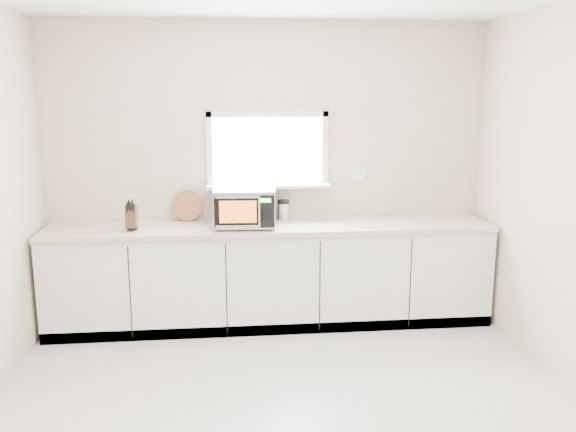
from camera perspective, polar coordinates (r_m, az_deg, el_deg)
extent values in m
plane|color=beige|center=(4.14, 0.33, -18.68)|extent=(4.00, 4.00, 0.00)
cube|color=beige|center=(5.61, -1.91, 4.15)|extent=(4.00, 0.02, 2.70)
cube|color=white|center=(5.57, -1.92, 6.17)|extent=(1.00, 0.02, 0.60)
cube|color=white|center=(5.55, -1.85, 2.81)|extent=(1.12, 0.16, 0.03)
cube|color=white|center=(5.53, -1.93, 9.50)|extent=(1.10, 0.04, 0.05)
cube|color=white|center=(5.60, -1.88, 2.84)|extent=(1.10, 0.04, 0.05)
cube|color=white|center=(5.54, -7.36, 6.05)|extent=(0.05, 0.04, 0.70)
cube|color=white|center=(5.62, 3.48, 6.20)|extent=(0.05, 0.04, 0.70)
cube|color=white|center=(5.72, 6.63, 3.93)|extent=(0.12, 0.01, 0.12)
cube|color=silver|center=(5.51, -1.62, -5.69)|extent=(3.92, 0.60, 0.88)
cube|color=beige|center=(5.38, -1.64, -1.05)|extent=(3.92, 0.64, 0.04)
cylinder|color=black|center=(5.19, -6.52, -1.30)|extent=(0.03, 0.03, 0.02)
cylinder|color=black|center=(5.49, -6.34, -0.55)|extent=(0.03, 0.03, 0.02)
cylinder|color=black|center=(5.18, -1.65, -1.25)|extent=(0.03, 0.03, 0.02)
cylinder|color=black|center=(5.49, -1.74, -0.50)|extent=(0.03, 0.03, 0.02)
cube|color=#B3B5BA|center=(5.30, -4.09, 0.85)|extent=(0.54, 0.42, 0.31)
cube|color=black|center=(5.10, -4.12, 0.41)|extent=(0.50, 0.04, 0.28)
cube|color=orange|center=(5.09, -4.71, 0.39)|extent=(0.31, 0.02, 0.19)
cylinder|color=silver|center=(5.07, -2.70, 0.37)|extent=(0.02, 0.02, 0.25)
cube|color=black|center=(5.09, -2.11, 0.42)|extent=(0.13, 0.01, 0.27)
cube|color=#19FF33|center=(5.07, -2.12, 1.46)|extent=(0.09, 0.01, 0.03)
cube|color=silver|center=(5.27, -4.11, 2.58)|extent=(0.54, 0.42, 0.01)
cube|color=#452C18|center=(5.33, -14.42, -0.09)|extent=(0.09, 0.19, 0.23)
cube|color=black|center=(5.27, -14.83, 0.78)|extent=(0.01, 0.04, 0.08)
cube|color=black|center=(5.27, -14.54, 0.88)|extent=(0.01, 0.04, 0.08)
cube|color=black|center=(5.27, -14.25, 0.70)|extent=(0.01, 0.04, 0.08)
cube|color=black|center=(5.26, -14.70, 1.07)|extent=(0.01, 0.04, 0.08)
cube|color=black|center=(5.26, -14.36, 1.08)|extent=(0.01, 0.04, 0.08)
cylinder|color=brown|center=(5.59, -9.44, 0.94)|extent=(0.28, 0.07, 0.28)
cylinder|color=#B3B5BA|center=(5.57, -0.43, 0.42)|extent=(0.13, 0.13, 0.15)
cylinder|color=black|center=(5.55, -0.44, 1.37)|extent=(0.12, 0.12, 0.04)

